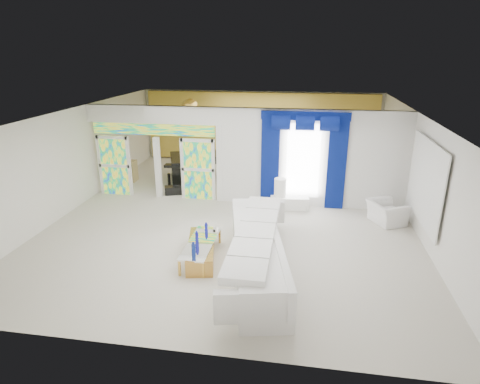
% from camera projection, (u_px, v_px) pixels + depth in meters
% --- Properties ---
extents(floor, '(12.00, 12.00, 0.00)m').
position_uv_depth(floor, '(237.00, 213.00, 12.23)').
color(floor, '#B7AF9E').
rests_on(floor, ground).
extents(dividing_wall, '(5.70, 0.18, 3.00)m').
position_uv_depth(dividing_wall, '(312.00, 159.00, 12.33)').
color(dividing_wall, white).
rests_on(dividing_wall, ground).
extents(dividing_header, '(4.30, 0.18, 0.55)m').
position_uv_depth(dividing_header, '(152.00, 114.00, 12.67)').
color(dividing_header, white).
rests_on(dividing_header, dividing_wall).
extents(stained_panel_left, '(0.95, 0.04, 2.00)m').
position_uv_depth(stained_panel_left, '(115.00, 166.00, 13.46)').
color(stained_panel_left, '#994C3F').
rests_on(stained_panel_left, ground).
extents(stained_panel_right, '(0.95, 0.04, 2.00)m').
position_uv_depth(stained_panel_right, '(198.00, 169.00, 13.04)').
color(stained_panel_right, '#994C3F').
rests_on(stained_panel_right, ground).
extents(stained_transom, '(4.00, 0.05, 0.35)m').
position_uv_depth(stained_transom, '(153.00, 130.00, 12.83)').
color(stained_transom, '#994C3F').
rests_on(stained_transom, dividing_header).
extents(window_pane, '(1.00, 0.02, 2.30)m').
position_uv_depth(window_pane, '(303.00, 161.00, 12.29)').
color(window_pane, white).
rests_on(window_pane, dividing_wall).
extents(blue_drape_left, '(0.55, 0.10, 2.80)m').
position_uv_depth(blue_drape_left, '(270.00, 162.00, 12.43)').
color(blue_drape_left, '#030E42').
rests_on(blue_drape_left, ground).
extents(blue_drape_right, '(0.55, 0.10, 2.80)m').
position_uv_depth(blue_drape_right, '(337.00, 164.00, 12.13)').
color(blue_drape_right, '#030E42').
rests_on(blue_drape_right, ground).
extents(blue_pelmet, '(2.60, 0.12, 0.25)m').
position_uv_depth(blue_pelmet, '(306.00, 116.00, 11.81)').
color(blue_pelmet, '#030E42').
rests_on(blue_pelmet, dividing_wall).
extents(wall_mirror, '(0.04, 2.70, 1.90)m').
position_uv_depth(wall_mirror, '(426.00, 182.00, 10.03)').
color(wall_mirror, white).
rests_on(wall_mirror, ground).
extents(gold_curtains, '(9.70, 0.12, 2.90)m').
position_uv_depth(gold_curtains, '(260.00, 128.00, 17.21)').
color(gold_curtains, gold).
rests_on(gold_curtains, ground).
extents(white_sofa, '(1.84, 4.60, 0.86)m').
position_uv_depth(white_sofa, '(257.00, 252.00, 8.96)').
color(white_sofa, white).
rests_on(white_sofa, ground).
extents(coffee_table, '(0.94, 1.87, 0.40)m').
position_uv_depth(coffee_table, '(201.00, 250.00, 9.52)').
color(coffee_table, '#B38238').
rests_on(coffee_table, ground).
extents(console_table, '(1.19, 0.49, 0.38)m').
position_uv_depth(console_table, '(289.00, 203.00, 12.45)').
color(console_table, white).
rests_on(console_table, ground).
extents(table_lamp, '(0.36, 0.36, 0.58)m').
position_uv_depth(table_lamp, '(280.00, 188.00, 12.33)').
color(table_lamp, white).
rests_on(table_lamp, console_table).
extents(armchair, '(1.17, 1.22, 0.62)m').
position_uv_depth(armchair, '(386.00, 212.00, 11.43)').
color(armchair, white).
rests_on(armchair, ground).
extents(grand_piano, '(1.89, 2.14, 0.90)m').
position_uv_depth(grand_piano, '(190.00, 168.00, 15.15)').
color(grand_piano, black).
rests_on(grand_piano, ground).
extents(piano_bench, '(0.88, 0.58, 0.27)m').
position_uv_depth(piano_bench, '(177.00, 190.00, 13.77)').
color(piano_bench, black).
rests_on(piano_bench, ground).
extents(tv_console, '(0.55, 0.50, 0.77)m').
position_uv_depth(tv_console, '(129.00, 171.00, 15.02)').
color(tv_console, '#A98454').
rests_on(tv_console, ground).
extents(chandelier, '(0.60, 0.60, 0.60)m').
position_uv_depth(chandelier, '(190.00, 107.00, 14.85)').
color(chandelier, gold).
rests_on(chandelier, ceiling).
extents(decanters, '(0.14, 1.28, 0.27)m').
position_uv_depth(decanters, '(198.00, 240.00, 9.33)').
color(decanters, '#151992').
rests_on(decanters, coffee_table).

